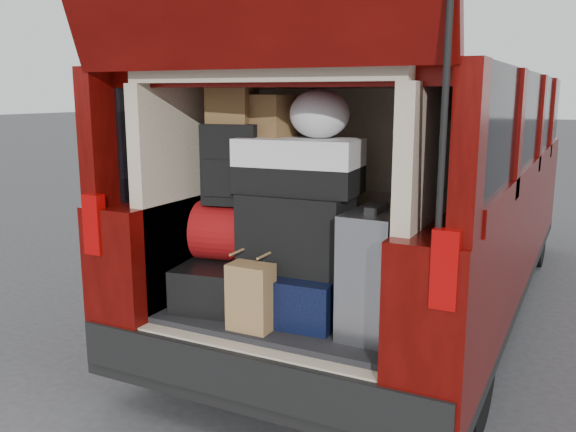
{
  "coord_description": "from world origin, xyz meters",
  "views": [
    {
      "loc": [
        1.32,
        -2.51,
        1.66
      ],
      "look_at": [
        -0.06,
        0.2,
        1.04
      ],
      "focal_mm": 38.0,
      "sensor_mm": 36.0,
      "label": 1
    }
  ],
  "objects_px": {
    "black_soft_case": "(296,231)",
    "silver_roller": "(375,273)",
    "twotone_duffel": "(299,166)",
    "backpack": "(233,164)",
    "black_hardshell": "(226,281)",
    "navy_hardshell": "(303,291)",
    "red_duffel": "(241,232)",
    "kraft_bag": "(251,297)"
  },
  "relations": [
    {
      "from": "black_hardshell",
      "to": "red_duffel",
      "type": "distance_m",
      "value": 0.28
    },
    {
      "from": "twotone_duffel",
      "to": "navy_hardshell",
      "type": "bearing_deg",
      "value": -37.69
    },
    {
      "from": "kraft_bag",
      "to": "black_soft_case",
      "type": "bearing_deg",
      "value": 72.48
    },
    {
      "from": "black_hardshell",
      "to": "silver_roller",
      "type": "height_order",
      "value": "silver_roller"
    },
    {
      "from": "black_hardshell",
      "to": "silver_roller",
      "type": "xyz_separation_m",
      "value": [
        0.85,
        -0.06,
        0.18
      ]
    },
    {
      "from": "backpack",
      "to": "black_hardshell",
      "type": "bearing_deg",
      "value": -169.5
    },
    {
      "from": "navy_hardshell",
      "to": "backpack",
      "type": "distance_m",
      "value": 0.74
    },
    {
      "from": "navy_hardshell",
      "to": "black_soft_case",
      "type": "relative_size",
      "value": 1.01
    },
    {
      "from": "kraft_bag",
      "to": "red_duffel",
      "type": "relative_size",
      "value": 0.67
    },
    {
      "from": "silver_roller",
      "to": "backpack",
      "type": "bearing_deg",
      "value": 176.13
    },
    {
      "from": "kraft_bag",
      "to": "black_hardshell",
      "type": "bearing_deg",
      "value": 138.25
    },
    {
      "from": "twotone_duffel",
      "to": "red_duffel",
      "type": "bearing_deg",
      "value": 175.5
    },
    {
      "from": "black_hardshell",
      "to": "red_duffel",
      "type": "bearing_deg",
      "value": 25.77
    },
    {
      "from": "kraft_bag",
      "to": "twotone_duffel",
      "type": "height_order",
      "value": "twotone_duffel"
    },
    {
      "from": "twotone_duffel",
      "to": "backpack",
      "type": "bearing_deg",
      "value": -179.75
    },
    {
      "from": "black_hardshell",
      "to": "red_duffel",
      "type": "xyz_separation_m",
      "value": [
        0.07,
        0.05,
        0.27
      ]
    },
    {
      "from": "black_hardshell",
      "to": "navy_hardshell",
      "type": "height_order",
      "value": "navy_hardshell"
    },
    {
      "from": "red_duffel",
      "to": "black_soft_case",
      "type": "xyz_separation_m",
      "value": [
        0.34,
        -0.03,
        0.05
      ]
    },
    {
      "from": "navy_hardshell",
      "to": "kraft_bag",
      "type": "xyz_separation_m",
      "value": [
        -0.13,
        -0.3,
        0.04
      ]
    },
    {
      "from": "navy_hardshell",
      "to": "black_hardshell",
      "type": "bearing_deg",
      "value": 179.3
    },
    {
      "from": "black_soft_case",
      "to": "twotone_duffel",
      "type": "bearing_deg",
      "value": 92.03
    },
    {
      "from": "black_hardshell",
      "to": "navy_hardshell",
      "type": "relative_size",
      "value": 1.05
    },
    {
      "from": "black_soft_case",
      "to": "kraft_bag",
      "type": "bearing_deg",
      "value": -109.76
    },
    {
      "from": "silver_roller",
      "to": "kraft_bag",
      "type": "relative_size",
      "value": 1.81
    },
    {
      "from": "twotone_duffel",
      "to": "silver_roller",
      "type": "bearing_deg",
      "value": -17.86
    },
    {
      "from": "silver_roller",
      "to": "red_duffel",
      "type": "relative_size",
      "value": 1.21
    },
    {
      "from": "red_duffel",
      "to": "black_hardshell",
      "type": "bearing_deg",
      "value": -154.81
    },
    {
      "from": "black_soft_case",
      "to": "backpack",
      "type": "relative_size",
      "value": 1.29
    },
    {
      "from": "twotone_duffel",
      "to": "black_soft_case",
      "type": "bearing_deg",
      "value": -90.21
    },
    {
      "from": "silver_roller",
      "to": "black_soft_case",
      "type": "bearing_deg",
      "value": 171.59
    },
    {
      "from": "black_soft_case",
      "to": "black_hardshell",
      "type": "bearing_deg",
      "value": -179.76
    },
    {
      "from": "navy_hardshell",
      "to": "silver_roller",
      "type": "xyz_separation_m",
      "value": [
        0.41,
        -0.08,
        0.17
      ]
    },
    {
      "from": "black_hardshell",
      "to": "twotone_duffel",
      "type": "distance_m",
      "value": 0.76
    },
    {
      "from": "kraft_bag",
      "to": "twotone_duffel",
      "type": "relative_size",
      "value": 0.54
    },
    {
      "from": "black_hardshell",
      "to": "black_soft_case",
      "type": "relative_size",
      "value": 1.06
    },
    {
      "from": "kraft_bag",
      "to": "twotone_duffel",
      "type": "xyz_separation_m",
      "value": [
        0.09,
        0.33,
        0.59
      ]
    },
    {
      "from": "black_soft_case",
      "to": "silver_roller",
      "type": "bearing_deg",
      "value": -12.08
    },
    {
      "from": "red_duffel",
      "to": "twotone_duffel",
      "type": "relative_size",
      "value": 0.8
    },
    {
      "from": "silver_roller",
      "to": "black_soft_case",
      "type": "xyz_separation_m",
      "value": [
        -0.44,
        0.08,
        0.14
      ]
    },
    {
      "from": "black_soft_case",
      "to": "red_duffel",
      "type": "bearing_deg",
      "value": 172.9
    },
    {
      "from": "black_hardshell",
      "to": "silver_roller",
      "type": "bearing_deg",
      "value": -12.84
    },
    {
      "from": "red_duffel",
      "to": "kraft_bag",
      "type": "bearing_deg",
      "value": -62.44
    }
  ]
}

